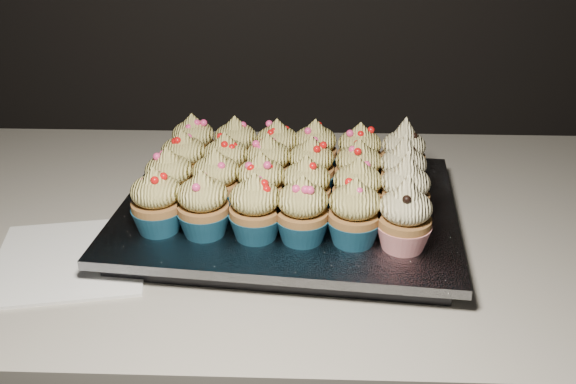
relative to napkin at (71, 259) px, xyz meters
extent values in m
cube|color=beige|center=(0.12, 0.13, -0.02)|extent=(2.44, 0.64, 0.04)
cube|color=white|center=(0.00, 0.00, 0.00)|extent=(0.21, 0.21, 0.00)
cube|color=black|center=(0.26, 0.09, 0.01)|extent=(0.43, 0.34, 0.02)
cube|color=silver|center=(0.26, 0.09, 0.03)|extent=(0.46, 0.38, 0.01)
cone|color=navy|center=(0.11, 0.02, 0.05)|extent=(0.06, 0.06, 0.03)
ellipsoid|color=#DDCC70|center=(0.11, 0.02, 0.09)|extent=(0.06, 0.06, 0.04)
cone|color=#DDCC70|center=(0.11, 0.02, 0.11)|extent=(0.03, 0.03, 0.02)
cone|color=navy|center=(0.16, 0.01, 0.05)|extent=(0.06, 0.06, 0.03)
ellipsoid|color=#DDCC70|center=(0.16, 0.01, 0.09)|extent=(0.06, 0.06, 0.04)
cone|color=#DDCC70|center=(0.16, 0.01, 0.11)|extent=(0.03, 0.03, 0.02)
cone|color=navy|center=(0.23, 0.01, 0.05)|extent=(0.06, 0.06, 0.03)
ellipsoid|color=#DDCC70|center=(0.23, 0.01, 0.09)|extent=(0.06, 0.06, 0.04)
cone|color=#DDCC70|center=(0.23, 0.01, 0.11)|extent=(0.03, 0.03, 0.02)
cone|color=navy|center=(0.28, 0.00, 0.05)|extent=(0.06, 0.06, 0.03)
ellipsoid|color=#DDCC70|center=(0.28, 0.00, 0.09)|extent=(0.06, 0.06, 0.04)
cone|color=#DDCC70|center=(0.28, 0.00, 0.11)|extent=(0.03, 0.03, 0.02)
cone|color=navy|center=(0.34, 0.00, 0.05)|extent=(0.06, 0.06, 0.03)
ellipsoid|color=#DDCC70|center=(0.34, 0.00, 0.09)|extent=(0.06, 0.06, 0.04)
cone|color=#DDCC70|center=(0.34, 0.00, 0.11)|extent=(0.03, 0.03, 0.02)
cone|color=red|center=(0.40, -0.01, 0.05)|extent=(0.06, 0.06, 0.03)
ellipsoid|color=#F9EAAF|center=(0.40, -0.01, 0.09)|extent=(0.06, 0.06, 0.04)
cone|color=#F9EAAF|center=(0.40, -0.01, 0.11)|extent=(0.03, 0.03, 0.03)
cone|color=navy|center=(0.11, 0.08, 0.05)|extent=(0.06, 0.06, 0.03)
ellipsoid|color=#DDCC70|center=(0.11, 0.08, 0.09)|extent=(0.06, 0.06, 0.04)
cone|color=#DDCC70|center=(0.11, 0.08, 0.11)|extent=(0.03, 0.03, 0.02)
cone|color=navy|center=(0.17, 0.08, 0.05)|extent=(0.06, 0.06, 0.03)
ellipsoid|color=#DDCC70|center=(0.17, 0.08, 0.09)|extent=(0.06, 0.06, 0.04)
cone|color=#DDCC70|center=(0.17, 0.08, 0.11)|extent=(0.03, 0.03, 0.02)
cone|color=navy|center=(0.23, 0.07, 0.05)|extent=(0.06, 0.06, 0.03)
ellipsoid|color=#DDCC70|center=(0.23, 0.07, 0.09)|extent=(0.06, 0.06, 0.04)
cone|color=#DDCC70|center=(0.23, 0.07, 0.11)|extent=(0.03, 0.03, 0.02)
cone|color=navy|center=(0.29, 0.06, 0.05)|extent=(0.06, 0.06, 0.03)
ellipsoid|color=#DDCC70|center=(0.29, 0.06, 0.09)|extent=(0.06, 0.06, 0.04)
cone|color=#DDCC70|center=(0.29, 0.06, 0.11)|extent=(0.03, 0.03, 0.02)
cone|color=navy|center=(0.35, 0.06, 0.05)|extent=(0.06, 0.06, 0.03)
ellipsoid|color=#DDCC70|center=(0.35, 0.06, 0.09)|extent=(0.06, 0.06, 0.04)
cone|color=#DDCC70|center=(0.35, 0.06, 0.11)|extent=(0.03, 0.03, 0.02)
cone|color=red|center=(0.41, 0.05, 0.05)|extent=(0.06, 0.06, 0.03)
ellipsoid|color=#F9EAAF|center=(0.41, 0.05, 0.09)|extent=(0.06, 0.06, 0.04)
cone|color=#F9EAAF|center=(0.41, 0.05, 0.11)|extent=(0.03, 0.03, 0.03)
cone|color=navy|center=(0.12, 0.14, 0.05)|extent=(0.06, 0.06, 0.03)
ellipsoid|color=#DDCC70|center=(0.12, 0.14, 0.09)|extent=(0.06, 0.06, 0.04)
cone|color=#DDCC70|center=(0.12, 0.14, 0.11)|extent=(0.03, 0.03, 0.02)
cone|color=navy|center=(0.18, 0.13, 0.05)|extent=(0.06, 0.06, 0.03)
ellipsoid|color=#DDCC70|center=(0.18, 0.13, 0.09)|extent=(0.06, 0.06, 0.04)
cone|color=#DDCC70|center=(0.18, 0.13, 0.11)|extent=(0.03, 0.03, 0.02)
cone|color=navy|center=(0.23, 0.13, 0.05)|extent=(0.06, 0.06, 0.03)
ellipsoid|color=#DDCC70|center=(0.23, 0.13, 0.09)|extent=(0.06, 0.06, 0.04)
cone|color=#DDCC70|center=(0.23, 0.13, 0.11)|extent=(0.03, 0.03, 0.02)
cone|color=navy|center=(0.29, 0.12, 0.05)|extent=(0.06, 0.06, 0.03)
ellipsoid|color=#DDCC70|center=(0.29, 0.12, 0.09)|extent=(0.06, 0.06, 0.04)
cone|color=#DDCC70|center=(0.29, 0.12, 0.11)|extent=(0.03, 0.03, 0.02)
cone|color=navy|center=(0.35, 0.11, 0.05)|extent=(0.06, 0.06, 0.03)
ellipsoid|color=#DDCC70|center=(0.35, 0.11, 0.09)|extent=(0.06, 0.06, 0.04)
cone|color=#DDCC70|center=(0.35, 0.11, 0.11)|extent=(0.03, 0.03, 0.02)
cone|color=red|center=(0.41, 0.11, 0.05)|extent=(0.06, 0.06, 0.03)
ellipsoid|color=#F9EAAF|center=(0.41, 0.11, 0.09)|extent=(0.06, 0.06, 0.04)
cone|color=#F9EAAF|center=(0.41, 0.11, 0.11)|extent=(0.03, 0.03, 0.03)
cone|color=navy|center=(0.12, 0.20, 0.05)|extent=(0.06, 0.06, 0.03)
ellipsoid|color=#DDCC70|center=(0.12, 0.20, 0.09)|extent=(0.06, 0.06, 0.04)
cone|color=#DDCC70|center=(0.12, 0.20, 0.11)|extent=(0.03, 0.03, 0.02)
cone|color=navy|center=(0.18, 0.19, 0.05)|extent=(0.06, 0.06, 0.03)
ellipsoid|color=#DDCC70|center=(0.18, 0.19, 0.09)|extent=(0.06, 0.06, 0.04)
cone|color=#DDCC70|center=(0.18, 0.19, 0.11)|extent=(0.03, 0.03, 0.02)
cone|color=navy|center=(0.24, 0.18, 0.05)|extent=(0.06, 0.06, 0.03)
ellipsoid|color=#DDCC70|center=(0.24, 0.18, 0.09)|extent=(0.06, 0.06, 0.04)
cone|color=#DDCC70|center=(0.24, 0.18, 0.11)|extent=(0.03, 0.03, 0.02)
cone|color=navy|center=(0.30, 0.18, 0.05)|extent=(0.06, 0.06, 0.03)
ellipsoid|color=#DDCC70|center=(0.30, 0.18, 0.09)|extent=(0.06, 0.06, 0.04)
cone|color=#DDCC70|center=(0.30, 0.18, 0.11)|extent=(0.03, 0.03, 0.02)
cone|color=navy|center=(0.36, 0.17, 0.05)|extent=(0.06, 0.06, 0.03)
ellipsoid|color=#DDCC70|center=(0.36, 0.17, 0.09)|extent=(0.06, 0.06, 0.04)
cone|color=#DDCC70|center=(0.36, 0.17, 0.11)|extent=(0.03, 0.03, 0.02)
cone|color=red|center=(0.42, 0.17, 0.05)|extent=(0.06, 0.06, 0.03)
ellipsoid|color=#F9EAAF|center=(0.42, 0.17, 0.09)|extent=(0.06, 0.06, 0.04)
cone|color=#F9EAAF|center=(0.42, 0.17, 0.11)|extent=(0.03, 0.03, 0.03)
camera|label=1|loc=(0.29, -0.65, 0.43)|focal=40.00mm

